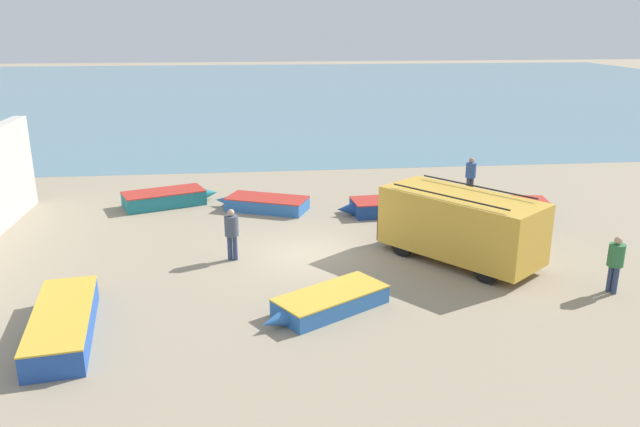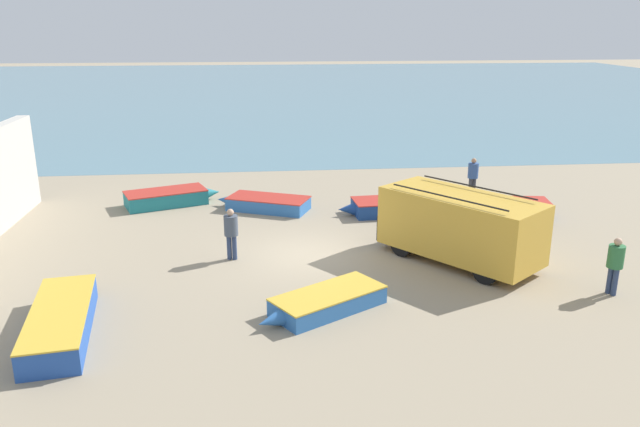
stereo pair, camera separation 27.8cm
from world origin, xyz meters
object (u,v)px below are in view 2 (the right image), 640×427
(fishing_rowboat_1, at_px, (62,318))
(fisherman_1, at_px, (231,229))
(fishing_rowboat_0, at_px, (389,207))
(fishing_rowboat_5, at_px, (505,208))
(fishing_rowboat_2, at_px, (266,203))
(fisherman_2, at_px, (615,261))
(parked_van, at_px, (459,225))
(fishing_rowboat_3, at_px, (169,197))
(fisherman_0, at_px, (473,174))
(fishing_rowboat_4, at_px, (325,302))

(fishing_rowboat_1, bearing_deg, fisherman_1, -50.67)
(fisherman_1, bearing_deg, fishing_rowboat_0, 138.03)
(fishing_rowboat_0, distance_m, fishing_rowboat_5, 4.52)
(fishing_rowboat_2, bearing_deg, fisherman_1, 101.10)
(fishing_rowboat_1, xyz_separation_m, fisherman_2, (14.75, 0.71, 0.66))
(parked_van, xyz_separation_m, fishing_rowboat_3, (-10.03, 7.44, -0.90))
(fisherman_0, bearing_deg, fisherman_2, 177.74)
(fisherman_0, xyz_separation_m, fisherman_2, (0.54, -10.34, -0.01))
(fishing_rowboat_3, relative_size, fishing_rowboat_5, 1.06)
(fisherman_1, bearing_deg, parked_van, 95.12)
(parked_van, distance_m, fisherman_2, 4.57)
(fishing_rowboat_2, height_order, fisherman_1, fisherman_1)
(fishing_rowboat_1, bearing_deg, fishing_rowboat_0, -57.29)
(fishing_rowboat_5, height_order, fisherman_0, fisherman_0)
(fishing_rowboat_1, xyz_separation_m, fishing_rowboat_3, (1.18, 11.04, -0.03))
(parked_van, xyz_separation_m, fishing_rowboat_2, (-6.02, 6.31, -0.95))
(fishing_rowboat_4, height_order, fishing_rowboat_5, fishing_rowboat_5)
(fishing_rowboat_4, height_order, fisherman_0, fisherman_0)
(fishing_rowboat_1, xyz_separation_m, fishing_rowboat_2, (5.20, 9.91, -0.07))
(fishing_rowboat_3, relative_size, fisherman_1, 2.38)
(fishing_rowboat_0, bearing_deg, fisherman_1, 31.92)
(fishing_rowboat_4, height_order, fisherman_1, fisherman_1)
(fishing_rowboat_4, bearing_deg, fishing_rowboat_5, -168.12)
(fishing_rowboat_4, xyz_separation_m, fishing_rowboat_5, (7.89, 7.55, 0.09))
(fishing_rowboat_4, distance_m, fisherman_0, 13.05)
(fisherman_0, bearing_deg, fishing_rowboat_5, -179.85)
(fishing_rowboat_3, bearing_deg, parked_van, -57.30)
(fishing_rowboat_2, relative_size, fishing_rowboat_4, 1.09)
(fisherman_0, bearing_deg, fisherman_1, 117.64)
(parked_van, height_order, fisherman_2, parked_van)
(fisherman_0, distance_m, fisherman_1, 12.13)
(parked_van, height_order, fishing_rowboat_1, parked_van)
(fishing_rowboat_5, bearing_deg, fisherman_1, 27.52)
(fishing_rowboat_3, height_order, fisherman_1, fisherman_1)
(fishing_rowboat_2, bearing_deg, fishing_rowboat_0, -169.05)
(fishing_rowboat_0, distance_m, fishing_rowboat_3, 9.14)
(fishing_rowboat_0, relative_size, fisherman_2, 2.23)
(fishing_rowboat_1, relative_size, fishing_rowboat_2, 1.32)
(fishing_rowboat_3, bearing_deg, fishing_rowboat_4, -83.55)
(fishing_rowboat_4, bearing_deg, fisherman_0, -157.54)
(fishing_rowboat_0, distance_m, fisherman_2, 9.43)
(fishing_rowboat_5, xyz_separation_m, fisherman_1, (-10.48, -3.55, 0.67))
(fishing_rowboat_0, relative_size, fishing_rowboat_5, 0.98)
(fishing_rowboat_1, bearing_deg, parked_van, -80.85)
(fishing_rowboat_2, height_order, fishing_rowboat_5, fishing_rowboat_5)
(parked_van, relative_size, fishing_rowboat_2, 1.33)
(parked_van, bearing_deg, fishing_rowboat_1, 69.43)
(fishing_rowboat_0, bearing_deg, parked_van, 98.33)
(parked_van, xyz_separation_m, fisherman_1, (-7.19, 0.87, -0.20))
(fisherman_0, bearing_deg, fishing_rowboat_0, 112.60)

